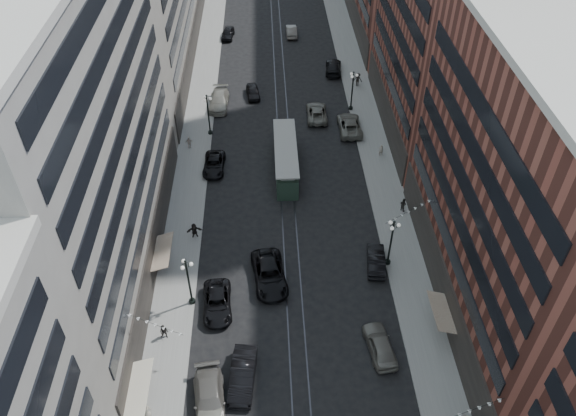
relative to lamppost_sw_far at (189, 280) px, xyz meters
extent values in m
plane|color=black|center=(9.20, 32.00, -3.10)|extent=(220.00, 220.00, 0.00)
cube|color=gray|center=(-1.80, 42.00, -3.02)|extent=(4.00, 180.00, 0.15)
cube|color=gray|center=(20.20, 42.00, -3.02)|extent=(4.00, 180.00, 0.15)
cube|color=#2D2D33|center=(8.50, 42.00, -3.09)|extent=(0.12, 180.00, 0.02)
cube|color=#2D2D33|center=(9.90, 42.00, -3.09)|extent=(0.12, 180.00, 0.02)
cube|color=gray|center=(-7.80, 5.00, 10.90)|extent=(8.00, 36.00, 28.00)
cube|color=brown|center=(26.20, 0.00, 8.90)|extent=(8.00, 30.00, 24.00)
cylinder|color=black|center=(0.00, 0.00, -2.80)|extent=(0.56, 0.56, 0.30)
cylinder|color=black|center=(0.00, 0.00, -0.35)|extent=(0.18, 0.18, 5.20)
sphere|color=black|center=(0.00, 0.00, 2.45)|extent=(0.24, 0.24, 0.24)
sphere|color=white|center=(0.45, 0.00, 2.05)|extent=(0.36, 0.36, 0.36)
sphere|color=white|center=(-0.22, 0.39, 2.05)|extent=(0.36, 0.36, 0.36)
sphere|color=white|center=(-0.22, -0.39, 2.05)|extent=(0.36, 0.36, 0.36)
cylinder|color=black|center=(0.00, 27.00, -2.80)|extent=(0.56, 0.56, 0.30)
cylinder|color=black|center=(0.00, 27.00, -0.35)|extent=(0.18, 0.18, 5.20)
sphere|color=black|center=(0.00, 27.00, 2.45)|extent=(0.24, 0.24, 0.24)
sphere|color=white|center=(0.45, 27.00, 2.05)|extent=(0.36, 0.36, 0.36)
sphere|color=white|center=(-0.22, 27.39, 2.05)|extent=(0.36, 0.36, 0.36)
sphere|color=white|center=(-0.22, 26.61, 2.05)|extent=(0.36, 0.36, 0.36)
cylinder|color=black|center=(18.40, 4.00, -2.80)|extent=(0.56, 0.56, 0.30)
cylinder|color=black|center=(18.40, 4.00, -0.35)|extent=(0.18, 0.18, 5.20)
sphere|color=black|center=(18.40, 4.00, 2.45)|extent=(0.24, 0.24, 0.24)
sphere|color=white|center=(18.85, 4.00, 2.05)|extent=(0.36, 0.36, 0.36)
sphere|color=white|center=(18.18, 4.39, 2.05)|extent=(0.36, 0.36, 0.36)
sphere|color=white|center=(18.18, 3.61, 2.05)|extent=(0.36, 0.36, 0.36)
cylinder|color=black|center=(18.40, 32.00, -2.80)|extent=(0.56, 0.56, 0.30)
cylinder|color=black|center=(18.40, 32.00, -0.35)|extent=(0.18, 0.18, 5.20)
sphere|color=black|center=(18.40, 32.00, 2.45)|extent=(0.24, 0.24, 0.24)
sphere|color=white|center=(18.85, 32.00, 2.05)|extent=(0.36, 0.36, 0.36)
sphere|color=white|center=(18.18, 32.39, 2.05)|extent=(0.36, 0.36, 0.36)
sphere|color=white|center=(18.18, 31.61, 2.05)|extent=(0.36, 0.36, 0.36)
cube|color=#24392B|center=(9.20, 19.41, -1.87)|extent=(2.36, 11.33, 2.45)
cube|color=gray|center=(9.20, 19.41, -0.36)|extent=(1.51, 10.39, 0.57)
cube|color=gray|center=(9.20, 19.41, 0.02)|extent=(2.55, 11.52, 0.14)
cylinder|color=black|center=(9.20, 15.16, -2.77)|extent=(2.17, 0.66, 0.66)
cylinder|color=black|center=(9.20, 23.66, -2.77)|extent=(2.17, 0.66, 0.66)
imported|color=black|center=(2.32, -0.65, -2.35)|extent=(2.79, 5.48, 1.48)
imported|color=slate|center=(16.00, -5.72, -2.27)|extent=(2.59, 5.06, 1.65)
imported|color=black|center=(4.70, -8.07, -2.22)|extent=(2.36, 5.46, 1.75)
imported|color=#B3AB94|center=(-2.48, -10.79, -2.13)|extent=(0.90, 0.66, 1.64)
imported|color=black|center=(-1.97, -3.71, -2.17)|extent=(0.80, 0.52, 1.55)
imported|color=black|center=(0.89, 19.78, -2.39)|extent=(2.51, 5.17, 1.41)
imported|color=gray|center=(0.80, 33.72, -2.23)|extent=(2.73, 6.11, 1.74)
imported|color=black|center=(1.18, 55.00, -2.34)|extent=(2.25, 4.62, 1.52)
imported|color=black|center=(17.21, 3.84, -2.34)|extent=(2.15, 4.75, 1.51)
imported|color=slate|center=(17.60, 27.16, -2.26)|extent=(2.76, 5.99, 1.66)
imported|color=black|center=(17.16, 42.69, -2.30)|extent=(2.82, 5.72, 1.60)
imported|color=black|center=(5.34, 36.09, -2.38)|extent=(2.16, 4.35, 1.42)
imported|color=slate|center=(11.58, 55.36, -2.32)|extent=(1.71, 4.73, 1.55)
imported|color=black|center=(-0.43, 8.50, -2.11)|extent=(1.61, 0.73, 1.67)
imported|color=#BAAA9A|center=(-2.32, 23.99, -2.17)|extent=(0.96, 0.53, 1.56)
imported|color=black|center=(21.34, 11.59, -2.16)|extent=(0.80, 0.85, 1.56)
imported|color=#A39A87|center=(20.64, 21.44, -2.18)|extent=(0.62, 0.46, 1.53)
imported|color=black|center=(20.10, 38.16, -1.97)|extent=(1.32, 0.71, 1.94)
imported|color=black|center=(7.00, 2.40, -2.22)|extent=(3.69, 6.62, 1.75)
imported|color=#66655B|center=(13.69, 30.34, -2.32)|extent=(2.65, 5.59, 1.54)
imported|color=#615E57|center=(2.23, -10.12, -2.25)|extent=(3.04, 6.09, 1.70)
camera|label=1|loc=(7.23, -32.48, 36.92)|focal=35.00mm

